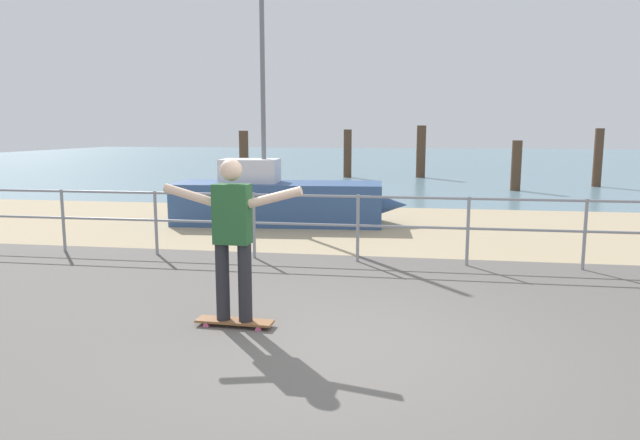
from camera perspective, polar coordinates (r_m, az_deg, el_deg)
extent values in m
cube|color=#605B56|center=(4.59, 1.85, -17.20)|extent=(24.00, 10.00, 0.04)
cube|color=tan|center=(12.27, 6.69, -0.70)|extent=(24.00, 6.00, 0.04)
cube|color=slate|center=(40.15, 8.55, 5.84)|extent=(72.00, 50.00, 0.04)
cylinder|color=gray|center=(10.52, -23.83, -0.09)|extent=(0.05, 0.05, 1.05)
cylinder|color=gray|center=(9.73, -15.76, -0.33)|extent=(0.05, 0.05, 1.05)
cylinder|color=gray|center=(9.16, -6.48, -0.60)|extent=(0.05, 0.05, 1.05)
cylinder|color=gray|center=(8.86, 3.72, -0.88)|extent=(0.05, 0.05, 1.05)
cylinder|color=gray|center=(8.86, 14.27, -1.14)|extent=(0.05, 0.05, 1.05)
cylinder|color=gray|center=(9.15, 24.48, -1.36)|extent=(0.05, 0.05, 1.05)
cylinder|color=gray|center=(8.91, -1.48, 2.40)|extent=(11.40, 0.04, 0.04)
cylinder|color=gray|center=(8.97, -1.47, -0.41)|extent=(11.40, 0.04, 0.04)
cube|color=#335184|center=(12.54, -4.10, 1.62)|extent=(4.49, 1.72, 0.90)
cone|color=#335184|center=(12.38, 6.01, 1.50)|extent=(1.15, 0.84, 0.77)
cylinder|color=slate|center=(12.54, -5.64, 13.89)|extent=(0.10, 0.10, 4.47)
cube|color=silver|center=(12.58, -6.85, 4.81)|extent=(1.26, 0.99, 0.50)
cube|color=brown|center=(6.13, -8.35, -9.77)|extent=(0.81, 0.24, 0.02)
cylinder|color=#E5598C|center=(6.12, -5.58, -10.14)|extent=(0.06, 0.03, 0.06)
cylinder|color=#E5598C|center=(5.98, -6.05, -10.62)|extent=(0.06, 0.03, 0.06)
cylinder|color=#E5598C|center=(6.31, -10.51, -9.68)|extent=(0.06, 0.03, 0.06)
cylinder|color=#E5598C|center=(6.17, -11.08, -10.12)|extent=(0.06, 0.03, 0.06)
cylinder|color=#26262B|center=(5.97, -7.35, -6.12)|extent=(0.14, 0.14, 0.80)
cylinder|color=#26262B|center=(6.05, -9.51, -5.96)|extent=(0.14, 0.14, 0.80)
cube|color=#26592D|center=(5.87, -8.59, 0.58)|extent=(0.37, 0.22, 0.60)
sphere|color=beige|center=(5.82, -8.69, 4.87)|extent=(0.22, 0.22, 0.22)
cylinder|color=beige|center=(5.71, -4.44, 2.23)|extent=(0.56, 0.12, 0.23)
cylinder|color=beige|center=(6.02, -12.61, 2.38)|extent=(0.56, 0.12, 0.23)
cylinder|color=#513826|center=(20.61, -7.45, 5.90)|extent=(0.32, 0.32, 1.99)
cylinder|color=#513826|center=(24.85, 2.71, 6.50)|extent=(0.34, 0.34, 2.03)
cylinder|color=#513826|center=(25.09, 9.85, 6.59)|extent=(0.39, 0.39, 2.20)
cylinder|color=#513826|center=(20.37, 18.66, 5.04)|extent=(0.33, 0.33, 1.67)
cylinder|color=#513826|center=(22.88, 25.56, 5.50)|extent=(0.31, 0.31, 2.07)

